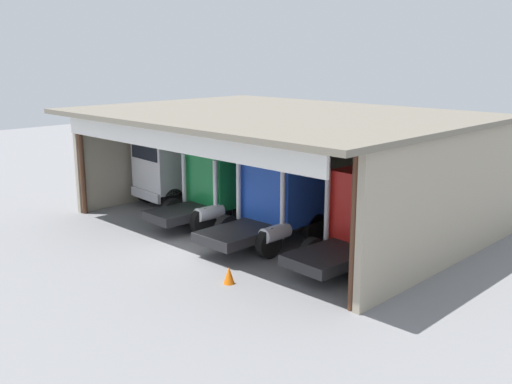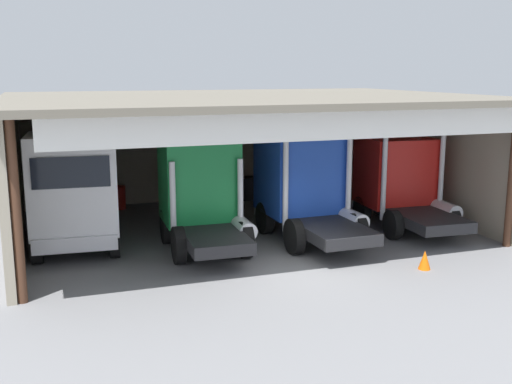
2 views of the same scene
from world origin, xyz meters
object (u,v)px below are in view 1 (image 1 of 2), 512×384
object	(u,v)px
truck_green_left_bay	(216,182)
truck_blue_yard_outside	(280,193)
traffic_cone	(229,275)
tool_cart	(378,200)
truck_white_center_bay	(172,164)
truck_red_right_bay	(369,217)
oil_drum	(285,182)

from	to	relation	value
truck_green_left_bay	truck_blue_yard_outside	size ratio (longest dim) A/B	0.89
traffic_cone	truck_blue_yard_outside	bearing A→B (deg)	112.98
tool_cart	traffic_cone	world-z (taller)	tool_cart
truck_white_center_bay	truck_red_right_bay	xyz separation A→B (m)	(11.43, -0.39, -0.28)
tool_cart	truck_red_right_bay	bearing A→B (deg)	-59.68
truck_green_left_bay	truck_blue_yard_outside	bearing A→B (deg)	3.01
traffic_cone	oil_drum	bearing A→B (deg)	124.06
truck_green_left_bay	truck_red_right_bay	size ratio (longest dim) A/B	0.94
tool_cart	oil_drum	bearing A→B (deg)	179.80
truck_red_right_bay	oil_drum	world-z (taller)	truck_red_right_bay
truck_green_left_bay	truck_white_center_bay	bearing A→B (deg)	172.86
truck_green_left_bay	traffic_cone	bearing A→B (deg)	-36.24
truck_blue_yard_outside	tool_cart	size ratio (longest dim) A/B	5.36
tool_cart	traffic_cone	xyz separation A→B (m)	(1.57, -10.83, -0.22)
oil_drum	truck_white_center_bay	bearing A→B (deg)	-109.02
truck_white_center_bay	tool_cart	world-z (taller)	truck_white_center_bay
truck_white_center_bay	truck_red_right_bay	bearing A→B (deg)	-177.59
traffic_cone	truck_red_right_bay	bearing A→B (deg)	65.74
truck_blue_yard_outside	oil_drum	size ratio (longest dim) A/B	5.66
truck_green_left_bay	traffic_cone	xyz separation A→B (m)	(5.46, -4.35, -1.52)
tool_cart	truck_green_left_bay	bearing A→B (deg)	-120.91
truck_white_center_bay	oil_drum	size ratio (longest dim) A/B	5.65
oil_drum	tool_cart	bearing A→B (deg)	-0.20
truck_blue_yard_outside	truck_red_right_bay	distance (m)	3.95
truck_white_center_bay	truck_green_left_bay	distance (m)	3.96
traffic_cone	truck_white_center_bay	bearing A→B (deg)	151.91
truck_blue_yard_outside	truck_white_center_bay	bearing A→B (deg)	174.80
tool_cart	traffic_cone	distance (m)	10.95
truck_white_center_bay	truck_red_right_bay	size ratio (longest dim) A/B	1.06
truck_green_left_bay	truck_red_right_bay	distance (m)	7.54
truck_blue_yard_outside	traffic_cone	size ratio (longest dim) A/B	9.58
truck_blue_yard_outside	oil_drum	xyz separation A→B (m)	(-5.48, 6.46, -1.40)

